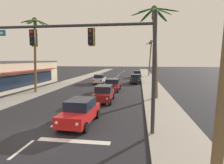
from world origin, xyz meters
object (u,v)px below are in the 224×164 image
Objects in this scene: sedan_fifth_in_queue at (113,85)px; sedan_lead_at_stop_bar at (80,111)px; palm_right_farthest at (151,50)px; palm_left_second at (35,39)px; sedan_parked_mid_kerb at (136,79)px; traffic_signal_mast at (94,48)px; sedan_parked_nearest_kerb at (137,74)px; palm_right_second at (155,36)px; sedan_third_in_queue at (104,93)px; sedan_oncoming_far at (100,79)px.

sedan_lead_at_stop_bar is at bearing -91.46° from sedan_fifth_in_queue.
sedan_lead_at_stop_bar is 0.47× the size of palm_right_farthest.
palm_left_second is at bearing 131.26° from sedan_lead_at_stop_bar.
sedan_parked_mid_kerb is (3.03, 8.82, 0.00)m from sedan_fifth_in_queue.
palm_left_second is at bearing -135.90° from sedan_parked_mid_kerb.
sedan_parked_nearest_kerb is at bearing 86.35° from traffic_signal_mast.
palm_right_second is at bearing 67.76° from traffic_signal_mast.
sedan_third_in_queue is at bearing -101.87° from palm_right_farthest.
palm_right_second is at bearing -55.26° from sedan_oncoming_far.
sedan_lead_at_stop_bar and sedan_oncoming_far have the same top height.
sedan_lead_at_stop_bar is at bearing -96.10° from sedan_parked_nearest_kerb.
sedan_parked_nearest_kerb is (6.81, 12.41, 0.00)m from sedan_oncoming_far.
sedan_third_in_queue is 1.00× the size of sedan_parked_nearest_kerb.
palm_right_second is at bearing -81.03° from sedan_parked_mid_kerb.
palm_left_second is (-9.53, -3.36, 6.08)m from sedan_fifth_in_queue.
sedan_fifth_in_queue is (0.00, 6.91, 0.00)m from sedan_third_in_queue.
sedan_parked_nearest_kerb is at bearing 83.90° from sedan_lead_at_stop_bar.
sedan_lead_at_stop_bar is 22.89m from sedan_parked_mid_kerb.
traffic_signal_mast is 2.40× the size of sedan_third_in_queue.
sedan_third_in_queue is at bearing -159.49° from palm_right_second.
palm_left_second is at bearing 131.74° from traffic_signal_mast.
sedan_parked_nearest_kerb is 27.37m from palm_left_second.
sedan_third_in_queue is at bearing -20.45° from palm_left_second.
sedan_parked_mid_kerb is (-0.24, -11.24, 0.00)m from sedan_parked_nearest_kerb.
palm_right_farthest is at bearing 78.13° from sedan_third_in_queue.
traffic_signal_mast reaches higher than sedan_parked_mid_kerb.
palm_right_farthest reaches higher than traffic_signal_mast.
palm_right_farthest is (6.66, 24.80, 5.92)m from sedan_fifth_in_queue.
palm_right_second reaches higher than traffic_signal_mast.
sedan_parked_nearest_kerb is at bearing 88.77° from sedan_parked_mid_kerb.
palm_right_farthest is at bearing 79.71° from sedan_lead_at_stop_bar.
palm_left_second is 14.83m from palm_right_second.
sedan_fifth_in_queue is 9.38m from palm_right_second.
traffic_signal_mast reaches higher than sedan_parked_nearest_kerb.
palm_left_second is 0.96× the size of palm_right_second.
traffic_signal_mast is at bearing -78.70° from sedan_oncoming_far.
palm_right_second is (14.74, -1.61, -0.06)m from palm_left_second.
palm_right_second is at bearing -85.58° from sedan_parked_nearest_kerb.
palm_left_second reaches higher than sedan_third_in_queue.
palm_right_second is at bearing -92.81° from palm_right_farthest.
palm_right_farthest reaches higher than sedan_oncoming_far.
palm_right_second reaches higher than sedan_parked_nearest_kerb.
palm_right_second is 1.05× the size of palm_right_farthest.
traffic_signal_mast is 1.13× the size of palm_right_farthest.
traffic_signal_mast reaches higher than sedan_oncoming_far.
sedan_third_in_queue is 16.02m from sedan_parked_mid_kerb.
sedan_oncoming_far is (-4.57, 22.84, -4.17)m from traffic_signal_mast.
sedan_lead_at_stop_bar is 13.83m from sedan_fifth_in_queue.
sedan_oncoming_far is at bearing -118.77° from sedan_parked_nearest_kerb.
palm_left_second reaches higher than traffic_signal_mast.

